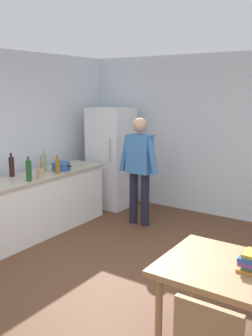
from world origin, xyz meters
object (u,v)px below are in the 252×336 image
object	(u,v)px
dining_table	(250,281)
utensil_jar	(41,173)
person	(139,164)
bottle_wine_dark	(12,166)
bottle_oil_amber	(58,166)
cooking_pot	(61,166)
bottle_wine_green	(29,171)
refrigerator	(111,158)
bottle_vinegar_tall	(44,162)

from	to	relation	value
dining_table	utensil_jar	size ratio (longest dim) A/B	4.37
person	bottle_wine_dark	world-z (taller)	person
bottle_oil_amber	bottle_wine_dark	world-z (taller)	bottle_wine_dark
utensil_jar	bottle_wine_dark	bearing A→B (deg)	-161.36
cooking_pot	bottle_oil_amber	world-z (taller)	bottle_oil_amber
dining_table	bottle_wine_green	size ratio (longest dim) A/B	4.12
refrigerator	person	world-z (taller)	refrigerator
person	bottle_wine_dark	xyz separation A→B (m)	(-1.25, -1.44, 0.07)
dining_table	refrigerator	bearing A→B (deg)	140.71
cooking_pot	bottle_vinegar_tall	bearing A→B (deg)	-132.04
utensil_jar	bottle_vinegar_tall	distance (m)	0.49
person	utensil_jar	xyz separation A→B (m)	(-0.82, -1.30, 0.00)
bottle_vinegar_tall	bottle_wine_dark	world-z (taller)	bottle_wine_dark
utensil_jar	bottle_vinegar_tall	world-z (taller)	same
utensil_jar	bottle_wine_green	world-z (taller)	bottle_wine_green
bottle_wine_green	bottle_wine_dark	size ratio (longest dim) A/B	1.00
dining_table	bottle_wine_dark	distance (m)	3.69
bottle_oil_amber	bottle_vinegar_tall	size ratio (longest dim) A/B	0.88
refrigerator	dining_table	world-z (taller)	refrigerator
bottle_vinegar_tall	cooking_pot	bearing A→B (deg)	47.96
dining_table	bottle_wine_green	bearing A→B (deg)	168.47
bottle_wine_green	person	bearing A→B (deg)	61.00
dining_table	bottle_vinegar_tall	size ratio (longest dim) A/B	4.37
person	cooking_pot	world-z (taller)	person
bottle_wine_green	bottle_vinegar_tall	size ratio (longest dim) A/B	1.06
utensil_jar	bottle_wine_dark	world-z (taller)	bottle_wine_dark
cooking_pot	bottle_oil_amber	xyz separation A→B (m)	(0.14, -0.22, 0.06)
cooking_pot	bottle_vinegar_tall	size ratio (longest dim) A/B	1.25
person	refrigerator	bearing A→B (deg)	149.77
person	bottle_wine_dark	bearing A→B (deg)	-130.91
refrigerator	person	bearing A→B (deg)	-30.23
bottle_oil_amber	bottle_vinegar_tall	distance (m)	0.31
utensil_jar	bottle_oil_amber	bearing A→B (deg)	90.41
bottle_vinegar_tall	refrigerator	bearing A→B (deg)	83.00
person	bottle_vinegar_tall	world-z (taller)	person
person	bottle_wine_green	world-z (taller)	person
bottle_wine_dark	dining_table	bearing A→B (deg)	-11.08
cooking_pot	bottle_wine_green	xyz separation A→B (m)	(0.13, -0.77, 0.09)
bottle_wine_green	bottle_wine_dark	distance (m)	0.42
refrigerator	dining_table	size ratio (longest dim) A/B	1.29
bottle_oil_amber	bottle_wine_dark	bearing A→B (deg)	-131.27
person	bottle_wine_green	size ratio (longest dim) A/B	5.00
refrigerator	bottle_wine_green	world-z (taller)	refrigerator
refrigerator	person	xyz separation A→B (m)	(0.95, -0.55, 0.08)
bottle_vinegar_tall	person	bearing A→B (deg)	39.06
bottle_wine_green	bottle_wine_dark	world-z (taller)	same
bottle_vinegar_tall	bottle_wine_dark	bearing A→B (deg)	-102.73
dining_table	bottle_wine_green	xyz separation A→B (m)	(-3.18, 0.65, 0.37)
person	bottle_oil_amber	size ratio (longest dim) A/B	6.07
bottle_wine_green	bottle_oil_amber	xyz separation A→B (m)	(0.01, 0.54, -0.03)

